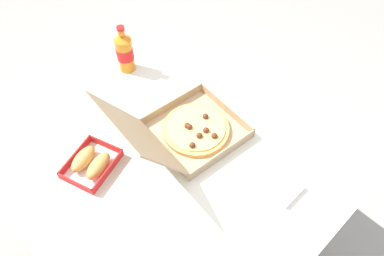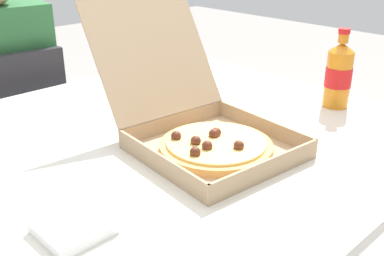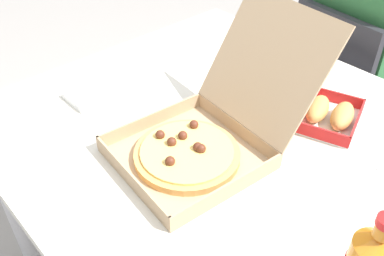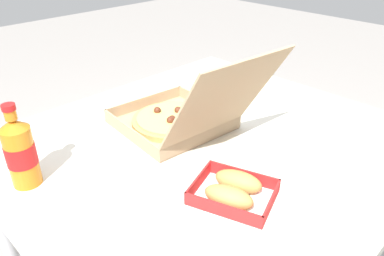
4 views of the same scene
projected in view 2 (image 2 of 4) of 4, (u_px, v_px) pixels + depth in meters
name	position (u px, v px, depth m)	size (l,w,h in m)	color
dining_table	(166.00, 160.00, 1.16)	(1.19, 1.09, 0.73)	silver
chair	(13.00, 141.00, 1.69)	(0.44, 0.44, 0.83)	#232328
pizza_box_open	(203.00, 127.00, 1.05)	(0.36, 0.52, 0.32)	tan
bread_side_box	(156.00, 89.00, 1.37)	(0.20, 0.23, 0.06)	white
cola_bottle	(339.00, 75.00, 1.28)	(0.07, 0.07, 0.22)	orange
paper_menu	(212.00, 78.00, 1.57)	(0.21, 0.15, 0.00)	white
napkin_pile	(74.00, 228.00, 0.76)	(0.11, 0.11, 0.02)	white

